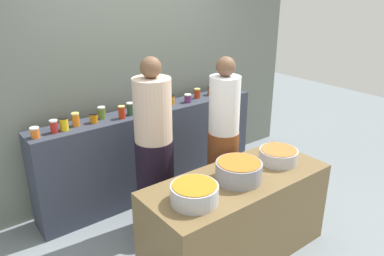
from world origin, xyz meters
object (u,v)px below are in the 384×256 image
Objects in this scene: preserve_jar_0 at (35,133)px; preserve_jar_13 at (221,90)px; preserve_jar_2 at (64,124)px; preserve_jar_12 at (211,91)px; preserve_jar_9 at (171,100)px; cooking_pot_left at (194,194)px; preserve_jar_4 at (94,118)px; preserve_jar_11 at (197,93)px; cook_in_cap at (223,146)px; preserve_jar_10 at (188,98)px; preserve_jar_3 at (76,119)px; cooking_pot_right at (278,156)px; preserve_jar_6 at (122,112)px; preserve_jar_1 at (54,126)px; cook_with_tongs at (154,157)px; preserve_jar_5 at (102,113)px; preserve_jar_8 at (156,103)px; preserve_jar_7 at (130,109)px; cooking_pot_center at (239,171)px.

preserve_jar_0 is 0.99× the size of preserve_jar_13.
preserve_jar_2 is 1.32× the size of preserve_jar_12.
cooking_pot_left is (-0.81, -1.47, -0.23)m from preserve_jar_9.
preserve_jar_4 is 0.86× the size of preserve_jar_11.
preserve_jar_13 is at bearing -0.89° from preserve_jar_4.
cook_in_cap reaches higher than preserve_jar_2.
preserve_jar_4 is 1.04× the size of preserve_jar_10.
preserve_jar_3 is 1.13× the size of preserve_jar_11.
preserve_jar_0 reaches higher than cooking_pot_right.
preserve_jar_6 is 1.63m from cooking_pot_right.
preserve_jar_12 is at bearing 10.13° from preserve_jar_10.
preserve_jar_2 reaches higher than preserve_jar_1.
preserve_jar_2 is 0.14m from preserve_jar_3.
preserve_jar_3 is 0.18m from preserve_jar_4.
preserve_jar_13 is at bearing 69.94° from cooking_pot_right.
cooking_pot_left is 0.86m from cook_with_tongs.
preserve_jar_2 is (0.10, 0.00, 0.00)m from preserve_jar_1.
preserve_jar_5 is at bearing 11.13° from preserve_jar_2.
preserve_jar_2 is at bearing 176.40° from preserve_jar_6.
preserve_jar_5 is 0.90× the size of preserve_jar_8.
preserve_jar_9 is at bearing -0.38° from preserve_jar_3.
cook_in_cap is (0.63, -0.78, -0.33)m from preserve_jar_7.
preserve_jar_13 reaches higher than preserve_jar_10.
cook_with_tongs reaches higher than preserve_jar_3.
preserve_jar_6 is 0.98× the size of preserve_jar_7.
cooking_pot_left is at bearing -84.45° from preserve_jar_4.
preserve_jar_2 is at bearing 179.27° from preserve_jar_10.
preserve_jar_4 is (0.41, 0.03, -0.01)m from preserve_jar_1.
cooking_pot_center is at bearing -177.79° from cooking_pot_right.
cook_with_tongs is at bearing 112.85° from cooking_pot_center.
preserve_jar_0 is at bearing -176.17° from preserve_jar_2.
preserve_jar_10 is (1.15, -0.04, -0.00)m from preserve_jar_4.
preserve_jar_12 is at bearing 1.97° from preserve_jar_0.
preserve_jar_4 is 1.35m from preserve_jar_11.
preserve_jar_9 is at bearing 99.29° from cooking_pot_right.
preserve_jar_4 is 1.01× the size of preserve_jar_13.
cook_in_cap is (0.75, -0.74, -0.32)m from preserve_jar_6.
preserve_jar_1 is at bearing 179.47° from preserve_jar_10.
cooking_pot_center is 0.23× the size of cook_in_cap.
preserve_jar_11 is at bearing 1.80° from preserve_jar_1.
preserve_jar_13 is at bearing -3.20° from preserve_jar_9.
preserve_jar_13 reaches higher than cooking_pot_right.
preserve_jar_1 is at bearing 179.97° from preserve_jar_13.
preserve_jar_12 is at bearing -1.12° from preserve_jar_5.
cooking_pot_center is at bearing -65.35° from preserve_jar_4.
preserve_jar_2 reaches higher than cooking_pot_right.
preserve_jar_6 is at bearing -1.24° from preserve_jar_0.
preserve_jar_4 reaches higher than cooking_pot_right.
preserve_jar_10 is at bearing -1.40° from preserve_jar_8.
preserve_jar_7 reaches higher than cooking_pot_right.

